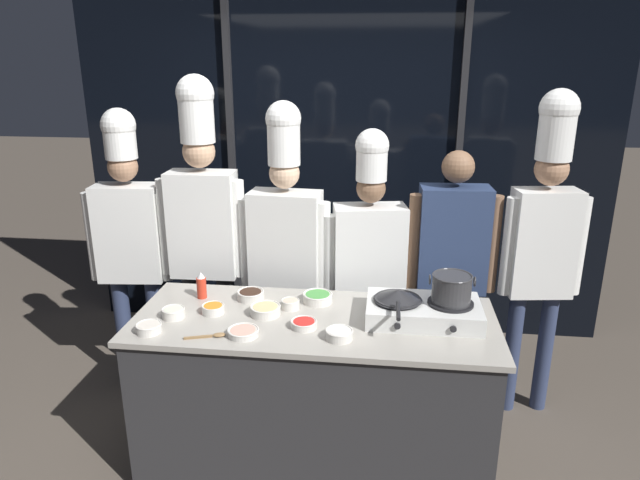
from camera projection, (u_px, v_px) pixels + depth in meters
ground_plane at (315, 459)px, 3.25m from camera, size 24.00×24.00×0.00m
window_wall_back at (343, 167)px, 4.46m from camera, size 4.13×0.09×2.70m
demo_counter at (315, 392)px, 3.11m from camera, size 1.90×0.76×0.89m
portable_stove at (423, 311)px, 2.94m from camera, size 0.58×0.37×0.11m
frying_pan at (398, 295)px, 2.93m from camera, size 0.25×0.44×0.05m
stock_pot at (452, 288)px, 2.89m from camera, size 0.23×0.20×0.15m
squeeze_bottle_chili at (201, 286)px, 3.20m from camera, size 0.05×0.05×0.15m
prep_bowl_carrots at (213, 308)px, 3.03m from camera, size 0.12×0.12×0.05m
prep_bowl_ginger at (265, 310)px, 3.01m from camera, size 0.16×0.16×0.05m
prep_bowl_rice at (339, 334)px, 2.75m from camera, size 0.13×0.13×0.05m
prep_bowl_bean_sprouts at (173, 312)px, 2.98m from camera, size 0.12×0.12×0.05m
prep_bowl_soy_glaze at (251, 294)px, 3.20m from camera, size 0.15×0.15×0.05m
prep_bowl_scallions at (318, 297)px, 3.16m from camera, size 0.17×0.17×0.05m
prep_bowl_shrimp at (243, 332)px, 2.79m from camera, size 0.16×0.16×0.04m
prep_bowl_bell_pepper at (304, 324)px, 2.87m from camera, size 0.14×0.14×0.04m
prep_bowl_chicken at (290, 304)px, 3.08m from camera, size 0.10×0.10×0.05m
prep_bowl_onion at (149, 327)px, 2.82m from camera, size 0.13×0.13×0.05m
serving_spoon_slotted at (213, 336)px, 2.78m from camera, size 0.20×0.09×0.02m
chef_head at (130, 232)px, 3.68m from camera, size 0.54×0.26×1.89m
chef_sous at (203, 217)px, 3.59m from camera, size 0.55×0.23×2.09m
chef_line at (286, 239)px, 3.54m from camera, size 0.58×0.26×1.94m
chef_pastry at (369, 255)px, 3.52m from camera, size 0.57×0.30×1.79m
person_guest at (451, 257)px, 3.48m from camera, size 0.55×0.24×1.67m
chef_apprentice at (544, 231)px, 3.36m from camera, size 0.49×0.24×2.02m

